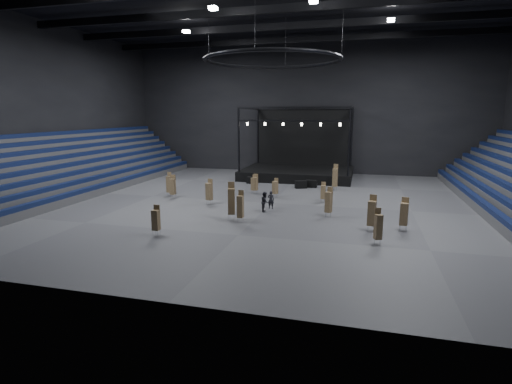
% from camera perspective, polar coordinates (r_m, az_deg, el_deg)
% --- Properties ---
extents(floor, '(50.00, 50.00, 0.00)m').
position_cam_1_polar(floor, '(37.87, 2.22, -1.58)').
color(floor, '#4A4A4C').
rests_on(floor, ground).
extents(wall_back, '(50.00, 0.20, 18.00)m').
position_cam_1_polar(wall_back, '(57.61, 6.99, 11.75)').
color(wall_back, black).
rests_on(wall_back, ground).
extents(wall_front, '(50.00, 0.20, 18.00)m').
position_cam_1_polar(wall_front, '(17.08, -13.68, 12.97)').
color(wall_front, black).
rests_on(wall_front, ground).
extents(wall_left, '(0.20, 42.00, 18.00)m').
position_cam_1_polar(wall_left, '(48.92, -28.17, 10.64)').
color(wall_left, black).
rests_on(wall_left, ground).
extents(bleachers_left, '(7.20, 40.00, 6.40)m').
position_cam_1_polar(bleachers_left, '(48.01, -25.56, 2.15)').
color(bleachers_left, '#464649').
rests_on(bleachers_left, floor).
extents(stage, '(14.00, 10.00, 9.20)m').
position_cam_1_polar(stage, '(53.35, 6.08, 3.69)').
color(stage, black).
rests_on(stage, floor).
extents(truss_ring, '(12.30, 12.30, 5.15)m').
position_cam_1_polar(truss_ring, '(37.22, 2.38, 18.33)').
color(truss_ring, black).
rests_on(truss_ring, ceiling).
extents(roof_girders, '(49.00, 30.35, 0.70)m').
position_cam_1_polar(roof_girders, '(37.97, 2.43, 24.63)').
color(roof_girders, black).
rests_on(roof_girders, ceiling).
extents(floodlights, '(28.60, 16.60, 0.25)m').
position_cam_1_polar(floodlights, '(34.04, 0.81, 25.18)').
color(floodlights, white).
rests_on(floodlights, roof_girders).
extents(flight_case_left, '(1.34, 0.96, 0.81)m').
position_cam_1_polar(flight_case_left, '(48.14, -0.61, 1.67)').
color(flight_case_left, black).
rests_on(flight_case_left, floor).
extents(flight_case_mid, '(1.45, 1.09, 0.86)m').
position_cam_1_polar(flight_case_mid, '(45.48, 6.42, 1.08)').
color(flight_case_mid, black).
rests_on(flight_case_mid, floor).
extents(flight_case_right, '(1.32, 0.75, 0.84)m').
position_cam_1_polar(flight_case_right, '(46.11, 7.91, 1.17)').
color(flight_case_right, black).
rests_on(flight_case_right, floor).
extents(chair_stack_0, '(0.60, 0.60, 2.39)m').
position_cam_1_polar(chair_stack_0, '(37.37, -6.71, 0.14)').
color(chair_stack_0, silver).
rests_on(chair_stack_0, floor).
extents(chair_stack_1, '(0.47, 0.47, 2.53)m').
position_cam_1_polar(chair_stack_1, '(31.02, -2.24, -2.02)').
color(chair_stack_1, silver).
rests_on(chair_stack_1, floor).
extents(chair_stack_2, '(0.68, 0.68, 3.04)m').
position_cam_1_polar(chair_stack_2, '(31.77, -3.54, -1.24)').
color(chair_stack_2, silver).
rests_on(chair_stack_2, floor).
extents(chair_stack_3, '(0.51, 0.51, 2.37)m').
position_cam_1_polar(chair_stack_3, '(40.58, -11.81, 0.83)').
color(chair_stack_3, silver).
rests_on(chair_stack_3, floor).
extents(chair_stack_4, '(0.44, 0.44, 1.97)m').
position_cam_1_polar(chair_stack_4, '(38.45, 9.57, 0.04)').
color(chair_stack_4, silver).
rests_on(chair_stack_4, floor).
extents(chair_stack_5, '(0.63, 0.63, 2.67)m').
position_cam_1_polar(chair_stack_5, '(29.80, 16.21, -2.84)').
color(chair_stack_5, silver).
rests_on(chair_stack_5, floor).
extents(chair_stack_6, '(0.57, 0.57, 2.03)m').
position_cam_1_polar(chair_stack_6, '(41.96, -0.32, 1.20)').
color(chair_stack_6, silver).
rests_on(chair_stack_6, floor).
extents(chair_stack_7, '(0.64, 0.64, 2.47)m').
position_cam_1_polar(chair_stack_7, '(30.59, 20.40, -2.89)').
color(chair_stack_7, silver).
rests_on(chair_stack_7, floor).
extents(chair_stack_8, '(0.47, 0.47, 2.16)m').
position_cam_1_polar(chair_stack_8, '(28.55, -14.10, -3.83)').
color(chair_stack_8, silver).
rests_on(chair_stack_8, floor).
extents(chair_stack_9, '(0.44, 0.44, 2.45)m').
position_cam_1_polar(chair_stack_9, '(41.92, -12.33, 1.15)').
color(chair_stack_9, silver).
rests_on(chair_stack_9, floor).
extents(chair_stack_10, '(0.57, 0.57, 2.90)m').
position_cam_1_polar(chair_stack_10, '(44.67, 11.24, 2.10)').
color(chair_stack_10, silver).
rests_on(chair_stack_10, floor).
extents(chair_stack_11, '(0.62, 0.62, 2.50)m').
position_cam_1_polar(chair_stack_11, '(33.07, 10.34, -1.36)').
color(chair_stack_11, silver).
rests_on(chair_stack_11, floor).
extents(chair_stack_12, '(0.57, 0.57, 2.40)m').
position_cam_1_polar(chair_stack_12, '(26.97, 17.05, -4.68)').
color(chair_stack_12, silver).
rests_on(chair_stack_12, floor).
extents(chair_stack_13, '(0.60, 0.60, 1.96)m').
position_cam_1_polar(chair_stack_13, '(40.20, 2.76, 0.70)').
color(chair_stack_13, silver).
rests_on(chair_stack_13, floor).
extents(chair_stack_14, '(0.51, 0.51, 2.11)m').
position_cam_1_polar(chair_stack_14, '(41.95, -0.10, 1.25)').
color(chair_stack_14, silver).
rests_on(chair_stack_14, floor).
extents(man_center, '(0.59, 0.39, 1.60)m').
position_cam_1_polar(man_center, '(35.51, 2.14, -1.12)').
color(man_center, black).
rests_on(man_center, floor).
extents(crew_member, '(0.77, 0.93, 1.73)m').
position_cam_1_polar(crew_member, '(34.40, 1.29, -1.41)').
color(crew_member, black).
rests_on(crew_member, floor).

